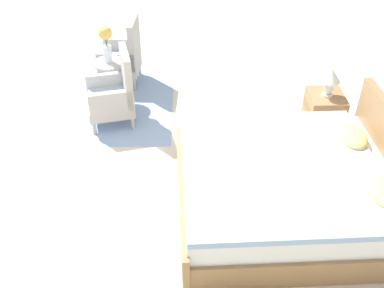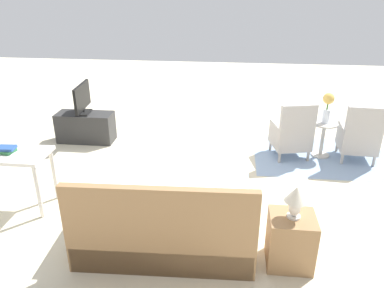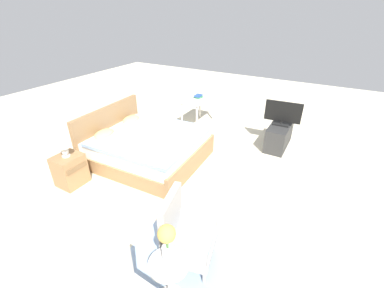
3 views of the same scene
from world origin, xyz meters
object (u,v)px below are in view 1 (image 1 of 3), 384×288
object	(u,v)px
armchair_by_window_right	(114,94)
nightstand	(323,115)
bed	(291,188)
side_table	(110,77)
table_lamp	(331,78)
flower_vase	(106,41)
armchair_by_window_left	(123,57)

from	to	relation	value
armchair_by_window_right	nightstand	world-z (taller)	armchair_by_window_right
bed	armchair_by_window_right	distance (m)	2.45
armchair_by_window_right	side_table	bearing A→B (deg)	-167.21
bed	nightstand	distance (m)	1.42
nightstand	table_lamp	bearing A→B (deg)	90.00
armchair_by_window_right	bed	bearing A→B (deg)	49.16
side_table	flower_vase	xyz separation A→B (m)	(-0.00, 0.00, 0.50)
nightstand	table_lamp	distance (m)	0.49
armchair_by_window_left	nightstand	size ratio (longest dim) A/B	1.68
bed	armchair_by_window_right	xyz separation A→B (m)	(-1.60, -1.85, 0.08)
armchair_by_window_left	side_table	size ratio (longest dim) A/B	1.63
armchair_by_window_right	flower_vase	distance (m)	0.70
armchair_by_window_left	flower_vase	bearing A→B (deg)	-12.71
armchair_by_window_right	nightstand	size ratio (longest dim) A/B	1.68
armchair_by_window_right	table_lamp	bearing A→B (deg)	82.44
armchair_by_window_right	side_table	distance (m)	0.51
bed	nightstand	bearing A→B (deg)	153.83
side_table	bed	bearing A→B (deg)	43.11
bed	flower_vase	bearing A→B (deg)	-136.89
armchair_by_window_left	nightstand	bearing A→B (deg)	61.66
nightstand	table_lamp	size ratio (longest dim) A/B	1.66
armchair_by_window_left	table_lamp	world-z (taller)	armchair_by_window_left
armchair_by_window_right	flower_vase	world-z (taller)	flower_vase
flower_vase	nightstand	world-z (taller)	flower_vase
armchair_by_window_left	armchair_by_window_right	world-z (taller)	same
side_table	table_lamp	world-z (taller)	table_lamp
side_table	table_lamp	distance (m)	2.75
bed	table_lamp	world-z (taller)	bed
bed	side_table	size ratio (longest dim) A/B	3.70
armchair_by_window_right	nightstand	xyz separation A→B (m)	(0.33, 2.48, -0.11)
flower_vase	table_lamp	bearing A→B (deg)	72.29
side_table	flower_vase	size ratio (longest dim) A/B	1.18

